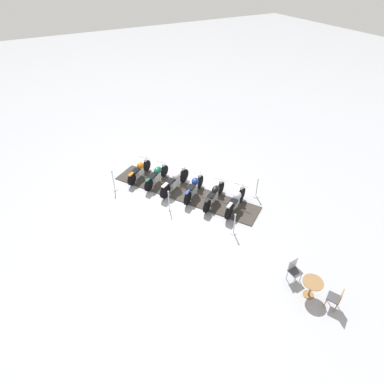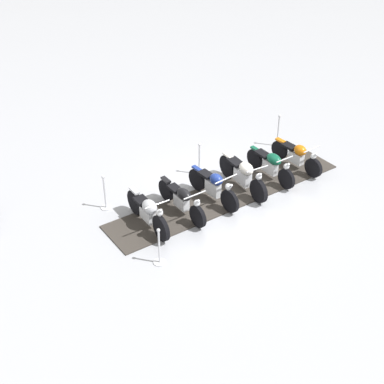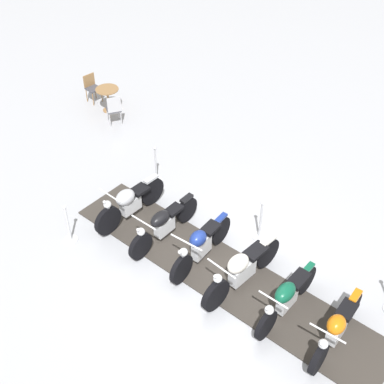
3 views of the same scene
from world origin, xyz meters
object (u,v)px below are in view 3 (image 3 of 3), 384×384
object	(u,v)px
motorcycle_forest	(287,297)
stanchion_left_front	(156,169)
cafe_chair_near_table	(114,108)
cafe_table	(108,94)
motorcycle_chrome	(129,202)
cafe_chair_across_table	(92,86)
motorcycle_cream	(241,269)
stanchion_right_front	(69,229)
motorcycle_navy	(201,245)
motorcycle_black	(163,224)
stanchion_left_mid	(260,225)
motorcycle_copper	(337,328)

from	to	relation	value
motorcycle_forest	stanchion_left_front	size ratio (longest dim) A/B	1.68
cafe_chair_near_table	cafe_table	bearing A→B (deg)	-0.00
motorcycle_chrome	cafe_chair_across_table	distance (m)	5.79
motorcycle_cream	stanchion_right_front	world-z (taller)	motorcycle_cream
motorcycle_navy	motorcycle_forest	bearing A→B (deg)	86.17
motorcycle_navy	cafe_table	world-z (taller)	motorcycle_navy
motorcycle_chrome	stanchion_left_front	size ratio (longest dim) A/B	1.74
motorcycle_chrome	cafe_chair_across_table	xyz separation A→B (m)	(-0.01, -5.79, -0.00)
stanchion_right_front	motorcycle_black	bearing A→B (deg)	163.82
motorcycle_forest	cafe_chair_across_table	size ratio (longest dim) A/B	2.05
cafe_chair_near_table	stanchion_left_mid	bearing A→B (deg)	-160.86
motorcycle_black	cafe_table	size ratio (longest dim) A/B	2.53
stanchion_right_front	cafe_chair_near_table	bearing A→B (deg)	-112.51
motorcycle_copper	stanchion_left_mid	distance (m)	3.08
stanchion_left_mid	cafe_chair_across_table	distance (m)	7.75
cafe_table	cafe_chair_across_table	xyz separation A→B (m)	(0.37, -0.73, -0.04)
stanchion_left_front	cafe_chair_across_table	bearing A→B (deg)	-78.34
cafe_chair_near_table	motorcycle_chrome	bearing A→B (deg)	171.62
stanchion_left_front	cafe_chair_near_table	xyz separation A→B (m)	(0.53, -2.99, 0.18)
motorcycle_cream	cafe_chair_near_table	xyz separation A→B (m)	(1.34, -6.96, 0.01)
motorcycle_cream	stanchion_right_front	size ratio (longest dim) A/B	1.99
motorcycle_black	motorcycle_copper	bearing A→B (deg)	89.74
cafe_table	stanchion_left_front	bearing A→B (deg)	98.40
motorcycle_navy	motorcycle_copper	distance (m)	3.25
cafe_table	motorcycle_forest	bearing A→B (deg)	102.74
motorcycle_chrome	cafe_chair_near_table	world-z (taller)	motorcycle_chrome
stanchion_left_front	cafe_chair_across_table	size ratio (longest dim) A/B	1.22
motorcycle_black	motorcycle_cream	world-z (taller)	motorcycle_cream
motorcycle_cream	cafe_chair_near_table	world-z (taller)	motorcycle_cream
motorcycle_cream	motorcycle_black	bearing A→B (deg)	-85.45
motorcycle_cream	stanchion_left_mid	distance (m)	1.57
stanchion_right_front	cafe_table	xyz separation A→B (m)	(-1.85, -5.38, 0.22)
stanchion_left_front	stanchion_right_front	world-z (taller)	stanchion_left_front
stanchion_left_front	cafe_chair_across_table	world-z (taller)	stanchion_left_front
motorcycle_cream	stanchion_left_mid	world-z (taller)	stanchion_left_mid
motorcycle_forest	stanchion_right_front	world-z (taller)	stanchion_right_front
motorcycle_chrome	stanchion_left_mid	world-z (taller)	stanchion_left_mid
motorcycle_black	motorcycle_copper	size ratio (longest dim) A/B	1.09
motorcycle_black	cafe_chair_near_table	world-z (taller)	motorcycle_black
motorcycle_chrome	stanchion_right_front	distance (m)	1.51
motorcycle_chrome	stanchion_left_front	distance (m)	1.57
motorcycle_chrome	stanchion_left_mid	distance (m)	3.09
stanchion_left_front	cafe_chair_near_table	world-z (taller)	stanchion_left_front
motorcycle_black	cafe_table	bearing A→B (deg)	-121.35
motorcycle_chrome	cafe_chair_near_table	size ratio (longest dim) A/B	1.96
motorcycle_copper	cafe_chair_across_table	world-z (taller)	motorcycle_copper
cafe_table	cafe_chair_near_table	size ratio (longest dim) A/B	0.78
motorcycle_navy	motorcycle_cream	xyz separation A→B (m)	(-0.58, 0.91, 0.01)
stanchion_left_front	stanchion_left_mid	size ratio (longest dim) A/B	0.99
motorcycle_chrome	motorcycle_navy	bearing A→B (deg)	91.66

